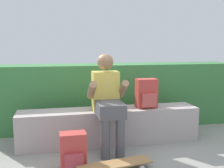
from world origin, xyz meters
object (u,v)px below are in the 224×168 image
at_px(person_skater, 108,98).
at_px(backpack_on_ground, 73,152).
at_px(bench_main, 110,126).
at_px(backpack_on_bench, 146,94).
at_px(skateboard_near_person, 115,165).

height_order(person_skater, backpack_on_ground, person_skater).
distance_m(bench_main, person_skater, 0.48).
distance_m(backpack_on_bench, backpack_on_ground, 1.36).
xyz_separation_m(backpack_on_bench, backpack_on_ground, (-1.07, -0.69, -0.47)).
relative_size(bench_main, person_skater, 2.00).
xyz_separation_m(bench_main, backpack_on_bench, (0.52, -0.01, 0.43)).
distance_m(bench_main, backpack_on_bench, 0.67).
bearing_deg(skateboard_near_person, bench_main, 81.97).
bearing_deg(bench_main, backpack_on_bench, -1.04).
relative_size(bench_main, backpack_on_bench, 6.11).
relative_size(person_skater, backpack_on_ground, 3.06).
distance_m(person_skater, skateboard_near_person, 0.88).
bearing_deg(person_skater, backpack_on_ground, -134.03).
height_order(bench_main, person_skater, person_skater).
distance_m(person_skater, backpack_on_bench, 0.62).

